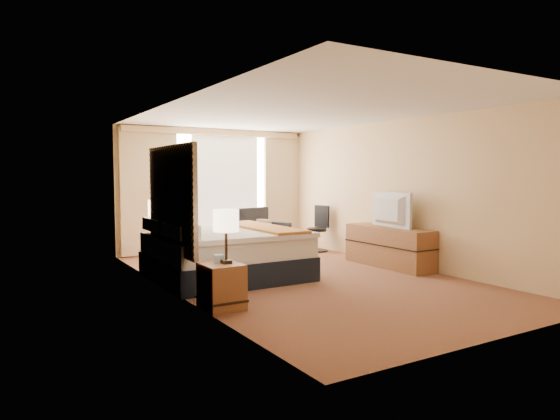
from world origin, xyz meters
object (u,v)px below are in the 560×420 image
loveseat (251,239)px  television (386,210)px  media_dresser (389,247)px  lamp_left (226,222)px  nightstand_right (159,257)px  lamp_right (158,209)px  desk_chair (318,231)px  floor_lamp (168,200)px  bed (225,253)px  nightstand_left (221,286)px

loveseat → television: television is taller
media_dresser → lamp_left: (-3.65, -1.08, 0.71)m
nightstand_right → media_dresser: media_dresser is taller
lamp_right → lamp_left: bearing=-89.1°
desk_chair → lamp_left: lamp_left is taller
loveseat → lamp_left: size_ratio=2.50×
desk_chair → lamp_right: size_ratio=1.48×
loveseat → desk_chair: size_ratio=1.68×
lamp_right → desk_chair: bearing=9.5°
loveseat → television: size_ratio=1.53×
floor_lamp → desk_chair: 3.19m
media_dresser → lamp_left: lamp_left is taller
floor_lamp → desk_chair: bearing=-18.8°
bed → desk_chair: bed is taller
lamp_left → television: 3.76m
nightstand_right → floor_lamp: 2.00m
loveseat → floor_lamp: 1.85m
media_dresser → television: bearing=155.1°
bed → lamp_right: size_ratio=3.37×
media_dresser → loveseat: size_ratio=1.10×
floor_lamp → lamp_right: floor_lamp is taller
media_dresser → floor_lamp: floor_lamp is taller
loveseat → nightstand_right: bearing=-169.8°
loveseat → television: bearing=-75.2°
nightstand_left → bed: bearing=63.9°
loveseat → media_dresser: bearing=-74.6°
television → lamp_right: bearing=74.4°
bed → desk_chair: (2.86, 1.52, 0.04)m
loveseat → desk_chair: bearing=-29.6°
loveseat → lamp_right: lamp_right is taller
lamp_right → media_dresser: bearing=-22.1°
nightstand_left → lamp_right: lamp_right is taller
nightstand_right → desk_chair: (3.67, 0.66, 0.16)m
nightstand_left → nightstand_right: size_ratio=1.00×
bed → floor_lamp: floor_lamp is taller
nightstand_left → desk_chair: size_ratio=0.57×
nightstand_left → media_dresser: size_ratio=0.31×
lamp_left → lamp_right: 2.58m
desk_chair → lamp_left: 4.86m
nightstand_right → television: bearing=-21.4°
nightstand_right → television: (3.65, -1.43, 0.73)m
bed → desk_chair: bearing=27.9°
nightstand_left → desk_chair: (3.67, 3.16, 0.16)m
bed → lamp_left: (-0.75, -1.67, 0.66)m
nightstand_right → lamp_right: lamp_right is taller
loveseat → lamp_left: lamp_left is taller
media_dresser → desk_chair: size_ratio=1.85×
floor_lamp → lamp_right: bearing=-113.6°
nightstand_right → desk_chair: 3.73m
media_dresser → desk_chair: bearing=90.8°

